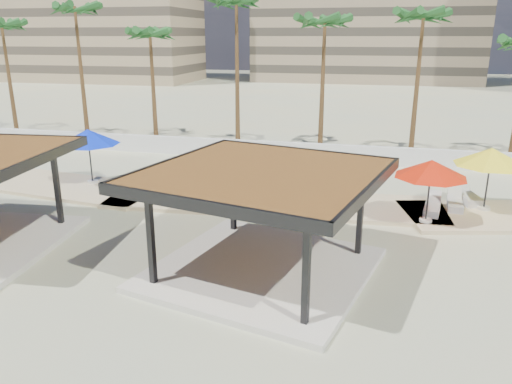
{
  "coord_description": "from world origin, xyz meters",
  "views": [
    {
      "loc": [
        6.55,
        -15.3,
        7.79
      ],
      "look_at": [
        1.81,
        4.45,
        1.4
      ],
      "focal_mm": 35.0,
      "sensor_mm": 36.0,
      "label": 1
    }
  ],
  "objects_px": {
    "lounger_b": "(432,208)",
    "lounger_c": "(466,196)",
    "lounger_d": "(455,203)",
    "pavilion_central": "(262,212)",
    "umbrella_c": "(431,169)",
    "lounger_a": "(188,186)"
  },
  "relations": [
    {
      "from": "pavilion_central",
      "to": "umbrella_c",
      "type": "distance_m",
      "value": 8.3
    },
    {
      "from": "lounger_c",
      "to": "lounger_d",
      "type": "bearing_deg",
      "value": 136.25
    },
    {
      "from": "lounger_b",
      "to": "umbrella_c",
      "type": "bearing_deg",
      "value": 174.12
    },
    {
      "from": "umbrella_c",
      "to": "pavilion_central",
      "type": "bearing_deg",
      "value": -134.6
    },
    {
      "from": "lounger_b",
      "to": "lounger_c",
      "type": "height_order",
      "value": "lounger_c"
    },
    {
      "from": "lounger_a",
      "to": "lounger_d",
      "type": "bearing_deg",
      "value": -80.71
    },
    {
      "from": "pavilion_central",
      "to": "lounger_b",
      "type": "bearing_deg",
      "value": 63.26
    },
    {
      "from": "lounger_c",
      "to": "lounger_d",
      "type": "xyz_separation_m",
      "value": [
        -0.67,
        -1.17,
        -0.03
      ]
    },
    {
      "from": "umbrella_c",
      "to": "lounger_b",
      "type": "relative_size",
      "value": 1.86
    },
    {
      "from": "umbrella_c",
      "to": "lounger_c",
      "type": "bearing_deg",
      "value": 58.41
    },
    {
      "from": "umbrella_c",
      "to": "lounger_c",
      "type": "xyz_separation_m",
      "value": [
        2.12,
        3.45,
        -2.12
      ]
    },
    {
      "from": "lounger_c",
      "to": "lounger_b",
      "type": "bearing_deg",
      "value": 125.63
    },
    {
      "from": "pavilion_central",
      "to": "lounger_a",
      "type": "bearing_deg",
      "value": 139.66
    },
    {
      "from": "umbrella_c",
      "to": "lounger_d",
      "type": "xyz_separation_m",
      "value": [
        1.46,
        2.28,
        -2.15
      ]
    },
    {
      "from": "umbrella_c",
      "to": "lounger_c",
      "type": "height_order",
      "value": "umbrella_c"
    },
    {
      "from": "pavilion_central",
      "to": "lounger_c",
      "type": "distance_m",
      "value": 12.41
    },
    {
      "from": "lounger_b",
      "to": "lounger_c",
      "type": "relative_size",
      "value": 0.83
    },
    {
      "from": "pavilion_central",
      "to": "lounger_d",
      "type": "bearing_deg",
      "value": 61.98
    },
    {
      "from": "umbrella_c",
      "to": "lounger_b",
      "type": "distance_m",
      "value": 2.6
    },
    {
      "from": "lounger_b",
      "to": "lounger_c",
      "type": "bearing_deg",
      "value": -30.72
    },
    {
      "from": "umbrella_c",
      "to": "lounger_a",
      "type": "height_order",
      "value": "umbrella_c"
    },
    {
      "from": "lounger_a",
      "to": "lounger_c",
      "type": "height_order",
      "value": "lounger_c"
    }
  ]
}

